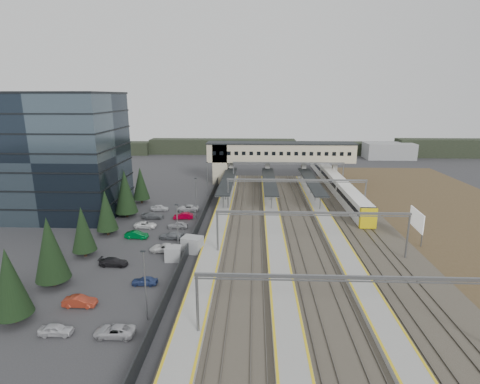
{
  "coord_description": "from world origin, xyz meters",
  "views": [
    {
      "loc": [
        3.47,
        -60.41,
        23.56
      ],
      "look_at": [
        0.44,
        15.34,
        4.0
      ],
      "focal_mm": 28.0,
      "sensor_mm": 36.0,
      "label": 1
    }
  ],
  "objects_px": {
    "relay_cabin_near": "(192,245)",
    "train": "(334,181)",
    "office_building": "(57,155)",
    "footbridge": "(270,154)",
    "billboard": "(417,221)",
    "relay_cabin_far": "(173,254)"
  },
  "relations": [
    {
      "from": "relay_cabin_far",
      "to": "footbridge",
      "type": "height_order",
      "value": "footbridge"
    },
    {
      "from": "office_building",
      "to": "relay_cabin_near",
      "type": "xyz_separation_m",
      "value": [
        29.94,
        -18.82,
        -10.95
      ]
    },
    {
      "from": "relay_cabin_near",
      "to": "billboard",
      "type": "height_order",
      "value": "billboard"
    },
    {
      "from": "relay_cabin_near",
      "to": "train",
      "type": "bearing_deg",
      "value": 54.45
    },
    {
      "from": "office_building",
      "to": "relay_cabin_far",
      "type": "relative_size",
      "value": 10.11
    },
    {
      "from": "relay_cabin_near",
      "to": "relay_cabin_far",
      "type": "height_order",
      "value": "relay_cabin_near"
    },
    {
      "from": "relay_cabin_near",
      "to": "footbridge",
      "type": "xyz_separation_m",
      "value": [
        13.77,
        48.81,
        6.69
      ]
    },
    {
      "from": "office_building",
      "to": "footbridge",
      "type": "height_order",
      "value": "office_building"
    },
    {
      "from": "billboard",
      "to": "office_building",
      "type": "bearing_deg",
      "value": 169.13
    },
    {
      "from": "office_building",
      "to": "train",
      "type": "height_order",
      "value": "office_building"
    },
    {
      "from": "relay_cabin_near",
      "to": "office_building",
      "type": "bearing_deg",
      "value": 147.85
    },
    {
      "from": "relay_cabin_near",
      "to": "footbridge",
      "type": "distance_m",
      "value": 51.16
    },
    {
      "from": "relay_cabin_far",
      "to": "billboard",
      "type": "distance_m",
      "value": 39.81
    },
    {
      "from": "train",
      "to": "relay_cabin_near",
      "type": "bearing_deg",
      "value": -125.55
    },
    {
      "from": "relay_cabin_far",
      "to": "train",
      "type": "relative_size",
      "value": 0.04
    },
    {
      "from": "relay_cabin_near",
      "to": "billboard",
      "type": "relative_size",
      "value": 0.56
    },
    {
      "from": "footbridge",
      "to": "billboard",
      "type": "relative_size",
      "value": 6.52
    },
    {
      "from": "office_building",
      "to": "billboard",
      "type": "relative_size",
      "value": 3.92
    },
    {
      "from": "office_building",
      "to": "relay_cabin_near",
      "type": "distance_m",
      "value": 37.01
    },
    {
      "from": "office_building",
      "to": "footbridge",
      "type": "relative_size",
      "value": 0.6
    },
    {
      "from": "relay_cabin_near",
      "to": "footbridge",
      "type": "bearing_deg",
      "value": 74.25
    },
    {
      "from": "train",
      "to": "billboard",
      "type": "height_order",
      "value": "billboard"
    }
  ]
}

